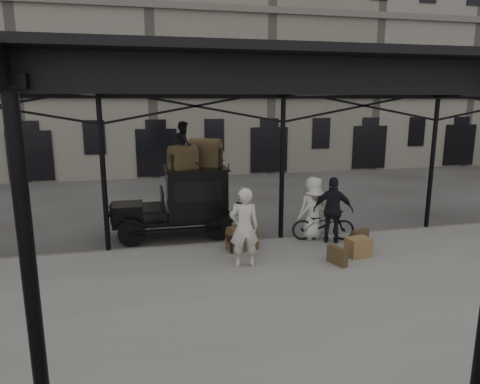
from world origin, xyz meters
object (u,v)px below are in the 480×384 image
object	(u,v)px
taxi	(186,198)
bicycle	(323,224)
porter_official	(333,210)
steamer_trunk_roof_near	(183,159)
steamer_trunk_platform	(242,239)
porter_left	(244,227)

from	to	relation	value
taxi	bicycle	size ratio (longest dim) A/B	1.99
porter_official	bicycle	bearing A→B (deg)	-31.38
steamer_trunk_roof_near	porter_official	bearing A→B (deg)	-46.28
taxi	steamer_trunk_roof_near	distance (m)	1.30
taxi	steamer_trunk_platform	bearing A→B (deg)	-57.51
steamer_trunk_roof_near	steamer_trunk_platform	bearing A→B (deg)	-74.73
porter_official	bicycle	world-z (taller)	porter_official
taxi	porter_left	distance (m)	3.44
porter_official	porter_left	bearing A→B (deg)	46.39
porter_official	steamer_trunk_platform	distance (m)	2.77
porter_left	steamer_trunk_platform	bearing A→B (deg)	-97.16
porter_official	bicycle	distance (m)	0.57
steamer_trunk_roof_near	steamer_trunk_platform	distance (m)	3.07
taxi	steamer_trunk_roof_near	world-z (taller)	steamer_trunk_roof_near
steamer_trunk_roof_near	steamer_trunk_platform	size ratio (longest dim) A/B	1.02
porter_left	bicycle	bearing A→B (deg)	-148.69
bicycle	steamer_trunk_roof_near	distance (m)	4.61
bicycle	steamer_trunk_platform	bearing A→B (deg)	108.34
porter_official	steamer_trunk_platform	xyz separation A→B (m)	(-2.69, -0.00, -0.67)
bicycle	steamer_trunk_roof_near	size ratio (longest dim) A/B	2.25
taxi	porter_official	bearing A→B (deg)	-27.34
taxi	bicycle	xyz separation A→B (m)	(3.84, -1.82, -0.57)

